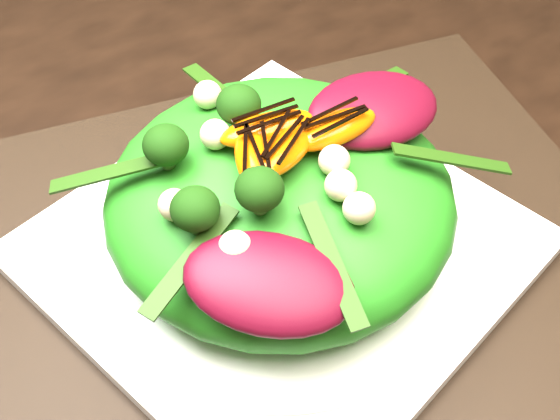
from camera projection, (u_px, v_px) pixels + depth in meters
dining_table at (167, 157)px, 0.63m from camera, size 1.60×0.90×0.75m
placemat at (280, 254)px, 0.53m from camera, size 0.58×0.50×0.00m
plate_base at (280, 247)px, 0.52m from camera, size 0.34×0.34×0.01m
salad_bowl at (280, 234)px, 0.51m from camera, size 0.34×0.34×0.02m
lettuce_mound at (280, 198)px, 0.49m from camera, size 0.26×0.26×0.08m
radicchio_leaf at (374, 110)px, 0.48m from camera, size 0.10×0.07×0.02m
orange_segment at (260, 131)px, 0.46m from camera, size 0.06×0.05×0.02m
broccoli_floret at (182, 164)px, 0.43m from camera, size 0.04×0.04×0.04m
macadamia_nut at (359, 172)px, 0.44m from camera, size 0.02×0.02×0.02m
balsamic_drizzle at (260, 120)px, 0.45m from camera, size 0.04×0.02×0.00m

